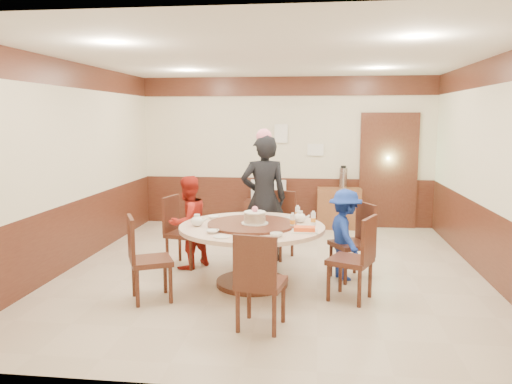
# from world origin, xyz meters

# --- Properties ---
(room) EXTENTS (6.00, 6.04, 2.84)m
(room) POSITION_xyz_m (0.01, 0.01, 1.08)
(room) COLOR beige
(room) RESTS_ON ground
(banquet_table) EXTENTS (1.76, 1.76, 0.78)m
(banquet_table) POSITION_xyz_m (-0.19, -0.61, 0.53)
(banquet_table) COLOR #492217
(banquet_table) RESTS_ON ground
(chair_0) EXTENTS (0.60, 0.60, 0.97)m
(chair_0) POSITION_xyz_m (1.05, -0.21, 0.30)
(chair_0) COLOR #492217
(chair_0) RESTS_ON ground
(chair_1) EXTENTS (0.58, 0.59, 0.97)m
(chair_1) POSITION_xyz_m (0.01, 0.67, 0.30)
(chair_1) COLOR #492217
(chair_1) RESTS_ON ground
(chair_2) EXTENTS (0.53, 0.53, 0.97)m
(chair_2) POSITION_xyz_m (-1.24, 0.09, 0.30)
(chair_2) COLOR #492217
(chair_2) RESTS_ON ground
(chair_3) EXTENTS (0.59, 0.59, 0.97)m
(chair_3) POSITION_xyz_m (-1.27, -1.26, 0.30)
(chair_3) COLOR #492217
(chair_3) RESTS_ON ground
(chair_4) EXTENTS (0.51, 0.52, 0.97)m
(chair_4) POSITION_xyz_m (0.06, -1.87, 0.30)
(chair_4) COLOR #492217
(chair_4) RESTS_ON ground
(chair_5) EXTENTS (0.59, 0.58, 0.97)m
(chair_5) POSITION_xyz_m (0.99, -0.97, 0.30)
(chair_5) COLOR #492217
(chair_5) RESTS_ON ground
(person_standing) EXTENTS (0.74, 0.58, 1.80)m
(person_standing) POSITION_xyz_m (-0.16, 0.50, 0.90)
(person_standing) COLOR black
(person_standing) RESTS_ON ground
(person_red) EXTENTS (0.74, 0.78, 1.27)m
(person_red) POSITION_xyz_m (-1.15, 0.01, 0.63)
(person_red) COLOR #A62016
(person_red) RESTS_ON ground
(person_blue) EXTENTS (0.61, 0.83, 1.16)m
(person_blue) POSITION_xyz_m (0.95, -0.23, 0.58)
(person_blue) COLOR navy
(person_blue) RESTS_ON ground
(birthday_cake) EXTENTS (0.33, 0.33, 0.21)m
(birthday_cake) POSITION_xyz_m (-0.15, -0.64, 0.85)
(birthday_cake) COLOR white
(birthday_cake) RESTS_ON banquet_table
(teapot_left) EXTENTS (0.17, 0.15, 0.13)m
(teapot_left) POSITION_xyz_m (-0.84, -0.73, 0.81)
(teapot_left) COLOR white
(teapot_left) RESTS_ON banquet_table
(teapot_right) EXTENTS (0.17, 0.15, 0.13)m
(teapot_right) POSITION_xyz_m (0.38, -0.37, 0.81)
(teapot_right) COLOR white
(teapot_right) RESTS_ON banquet_table
(bowl_0) EXTENTS (0.15, 0.15, 0.04)m
(bowl_0) POSITION_xyz_m (-0.73, -0.27, 0.77)
(bowl_0) COLOR white
(bowl_0) RESTS_ON banquet_table
(bowl_1) EXTENTS (0.14, 0.14, 0.05)m
(bowl_1) POSITION_xyz_m (0.15, -1.16, 0.77)
(bowl_1) COLOR white
(bowl_1) RESTS_ON banquet_table
(bowl_2) EXTENTS (0.15, 0.15, 0.04)m
(bowl_2) POSITION_xyz_m (-0.58, -1.07, 0.77)
(bowl_2) COLOR white
(bowl_2) RESTS_ON banquet_table
(bowl_3) EXTENTS (0.14, 0.14, 0.04)m
(bowl_3) POSITION_xyz_m (0.46, -0.77, 0.77)
(bowl_3) COLOR white
(bowl_3) RESTS_ON banquet_table
(bowl_4) EXTENTS (0.15, 0.15, 0.04)m
(bowl_4) POSITION_xyz_m (-0.90, -0.47, 0.77)
(bowl_4) COLOR white
(bowl_4) RESTS_ON banquet_table
(saucer_near) EXTENTS (0.18, 0.18, 0.01)m
(saucer_near) POSITION_xyz_m (-0.44, -1.26, 0.76)
(saucer_near) COLOR white
(saucer_near) RESTS_ON banquet_table
(saucer_far) EXTENTS (0.18, 0.18, 0.01)m
(saucer_far) POSITION_xyz_m (0.26, -0.11, 0.76)
(saucer_far) COLOR white
(saucer_far) RESTS_ON banquet_table
(shrimp_platter) EXTENTS (0.30, 0.20, 0.06)m
(shrimp_platter) POSITION_xyz_m (0.45, -0.90, 0.78)
(shrimp_platter) COLOR white
(shrimp_platter) RESTS_ON banquet_table
(bottle_0) EXTENTS (0.06, 0.06, 0.16)m
(bottle_0) POSITION_xyz_m (0.31, -0.68, 0.83)
(bottle_0) COLOR white
(bottle_0) RESTS_ON banquet_table
(bottle_1) EXTENTS (0.06, 0.06, 0.16)m
(bottle_1) POSITION_xyz_m (0.55, -0.54, 0.83)
(bottle_1) COLOR white
(bottle_1) RESTS_ON banquet_table
(bottle_2) EXTENTS (0.06, 0.06, 0.16)m
(bottle_2) POSITION_xyz_m (0.35, -0.16, 0.83)
(bottle_2) COLOR white
(bottle_2) RESTS_ON banquet_table
(tv_stand) EXTENTS (0.85, 0.45, 0.50)m
(tv_stand) POSITION_xyz_m (-0.32, 2.75, 0.25)
(tv_stand) COLOR #492217
(tv_stand) RESTS_ON ground
(television) EXTENTS (0.67, 0.12, 0.38)m
(television) POSITION_xyz_m (-0.32, 2.75, 0.69)
(television) COLOR #959598
(television) RESTS_ON tv_stand
(side_cabinet) EXTENTS (0.80, 0.40, 0.75)m
(side_cabinet) POSITION_xyz_m (1.00, 2.78, 0.38)
(side_cabinet) COLOR brown
(side_cabinet) RESTS_ON ground
(thermos) EXTENTS (0.15, 0.15, 0.38)m
(thermos) POSITION_xyz_m (1.07, 2.78, 0.94)
(thermos) COLOR silver
(thermos) RESTS_ON side_cabinet
(notice_left) EXTENTS (0.25, 0.00, 0.35)m
(notice_left) POSITION_xyz_m (-0.10, 2.96, 1.75)
(notice_left) COLOR white
(notice_left) RESTS_ON room
(notice_right) EXTENTS (0.30, 0.00, 0.22)m
(notice_right) POSITION_xyz_m (0.55, 2.96, 1.45)
(notice_right) COLOR white
(notice_right) RESTS_ON room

